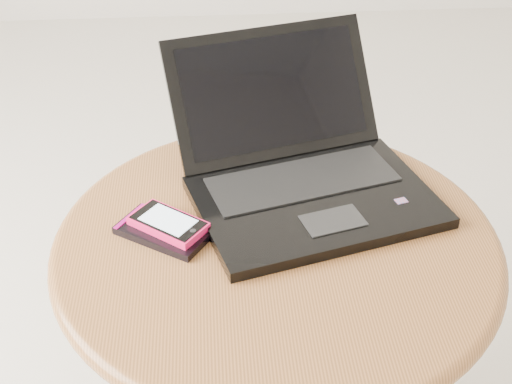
{
  "coord_description": "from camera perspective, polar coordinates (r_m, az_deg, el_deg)",
  "views": [
    {
      "loc": [
        -0.11,
        -0.84,
        1.09
      ],
      "look_at": [
        -0.05,
        -0.06,
        0.55
      ],
      "focal_mm": 50.04,
      "sensor_mm": 36.0,
      "label": 1
    }
  ],
  "objects": [
    {
      "name": "table",
      "position": [
        1.04,
        1.58,
        -7.94
      ],
      "size": [
        0.61,
        0.61,
        0.49
      ],
      "color": "#5F2D17",
      "rests_on": "ground"
    },
    {
      "name": "phone_black",
      "position": [
        0.97,
        -7.44,
        -3.17
      ],
      "size": [
        0.14,
        0.12,
        0.01
      ],
      "color": "black",
      "rests_on": "table"
    },
    {
      "name": "phone_pink",
      "position": [
        0.97,
        -7.02,
        -2.5
      ],
      "size": [
        0.11,
        0.11,
        0.01
      ],
      "color": "#FF185C",
      "rests_on": "phone_black"
    },
    {
      "name": "laptop",
      "position": [
        1.04,
        3.71,
        1.91
      ],
      "size": [
        0.41,
        0.42,
        0.19
      ],
      "color": "black",
      "rests_on": "table"
    }
  ]
}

